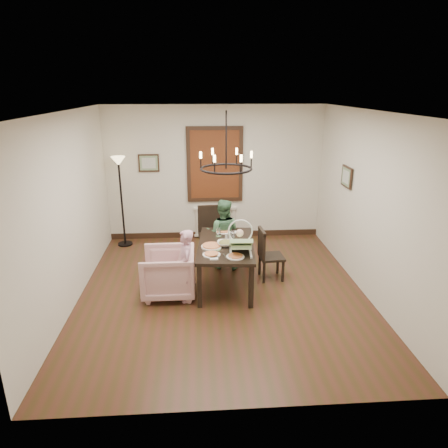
{
  "coord_description": "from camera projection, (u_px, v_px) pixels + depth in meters",
  "views": [
    {
      "loc": [
        -0.36,
        -5.72,
        3.11
      ],
      "look_at": [
        0.04,
        0.28,
        1.05
      ],
      "focal_mm": 32.0,
      "sensor_mm": 36.0,
      "label": 1
    }
  ],
  "objects": [
    {
      "name": "seated_man",
      "position": [
        223.0,
        240.0,
        7.15
      ],
      "size": [
        0.58,
        0.5,
        1.05
      ],
      "primitive_type": "imported",
      "rotation": [
        0.0,
        0.0,
        2.94
      ],
      "color": "#45754F",
      "rests_on": "room_shell"
    },
    {
      "name": "pizza_platter",
      "position": [
        212.0,
        246.0,
        6.26
      ],
      "size": [
        0.33,
        0.33,
        0.04
      ],
      "primitive_type": "cylinder",
      "color": "tan",
      "rests_on": "dining_table"
    },
    {
      "name": "window_blinds",
      "position": [
        215.0,
        165.0,
        8.23
      ],
      "size": [
        1.0,
        0.03,
        1.4
      ],
      "primitive_type": "cube",
      "color": "brown",
      "rests_on": "room_shell"
    },
    {
      "name": "dining_table",
      "position": [
        226.0,
        248.0,
        6.44
      ],
      "size": [
        1.01,
        1.63,
        0.73
      ],
      "rotation": [
        0.0,
        0.0,
        -0.08
      ],
      "color": "black",
      "rests_on": "room_shell"
    },
    {
      "name": "chair_far",
      "position": [
        210.0,
        233.0,
        7.54
      ],
      "size": [
        0.46,
        0.46,
        1.0
      ],
      "primitive_type": null,
      "rotation": [
        0.0,
        0.0,
        0.06
      ],
      "color": "black",
      "rests_on": "room_shell"
    },
    {
      "name": "picture_back",
      "position": [
        149.0,
        163.0,
        8.14
      ],
      "size": [
        0.42,
        0.03,
        0.36
      ],
      "primitive_type": "cube",
      "color": "black",
      "rests_on": "room_shell"
    },
    {
      "name": "baby_bouncer",
      "position": [
        241.0,
        242.0,
        6.01
      ],
      "size": [
        0.43,
        0.57,
        0.36
      ],
      "primitive_type": null,
      "rotation": [
        0.0,
        0.0,
        -0.06
      ],
      "color": "#BCEAA2",
      "rests_on": "dining_table"
    },
    {
      "name": "salad_bowl",
      "position": [
        226.0,
        243.0,
        6.32
      ],
      "size": [
        0.32,
        0.32,
        0.08
      ],
      "primitive_type": "imported",
      "color": "white",
      "rests_on": "dining_table"
    },
    {
      "name": "armchair",
      "position": [
        168.0,
        273.0,
        6.23
      ],
      "size": [
        0.82,
        0.8,
        0.75
      ],
      "primitive_type": "imported",
      "rotation": [
        0.0,
        0.0,
        -1.57
      ],
      "color": "#D4A2A3",
      "rests_on": "room_shell"
    },
    {
      "name": "picture_right",
      "position": [
        347.0,
        177.0,
        6.89
      ],
      "size": [
        0.03,
        0.42,
        0.36
      ],
      "primitive_type": "cube",
      "rotation": [
        0.0,
        0.0,
        1.57
      ],
      "color": "black",
      "rests_on": "room_shell"
    },
    {
      "name": "floor_lamp",
      "position": [
        122.0,
        203.0,
        8.05
      ],
      "size": [
        0.3,
        0.3,
        1.8
      ],
      "primitive_type": null,
      "color": "black",
      "rests_on": "room_shell"
    },
    {
      "name": "room_shell",
      "position": [
        221.0,
        201.0,
        6.33
      ],
      "size": [
        4.51,
        5.0,
        2.81
      ],
      "color": "#4D281A",
      "rests_on": "ground"
    },
    {
      "name": "drinking_glass",
      "position": [
        233.0,
        240.0,
        6.39
      ],
      "size": [
        0.07,
        0.07,
        0.14
      ],
      "primitive_type": "cylinder",
      "color": "silver",
      "rests_on": "dining_table"
    },
    {
      "name": "radiator",
      "position": [
        215.0,
        222.0,
        8.66
      ],
      "size": [
        0.92,
        0.12,
        0.62
      ],
      "primitive_type": null,
      "color": "silver",
      "rests_on": "room_shell"
    },
    {
      "name": "chair_right",
      "position": [
        272.0,
        254.0,
        6.74
      ],
      "size": [
        0.43,
        0.43,
        0.9
      ],
      "primitive_type": null,
      "rotation": [
        0.0,
        0.0,
        1.65
      ],
      "color": "black",
      "rests_on": "room_shell"
    },
    {
      "name": "chandelier",
      "position": [
        226.0,
        169.0,
        6.02
      ],
      "size": [
        0.8,
        0.8,
        0.04
      ],
      "primitive_type": "torus",
      "color": "black",
      "rests_on": "room_shell"
    },
    {
      "name": "elderly_woman",
      "position": [
        186.0,
        272.0,
        6.03
      ],
      "size": [
        0.26,
        0.36,
        0.94
      ],
      "primitive_type": "imported",
      "rotation": [
        0.0,
        0.0,
        -1.47
      ],
      "color": "#C68BA0",
      "rests_on": "room_shell"
    }
  ]
}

